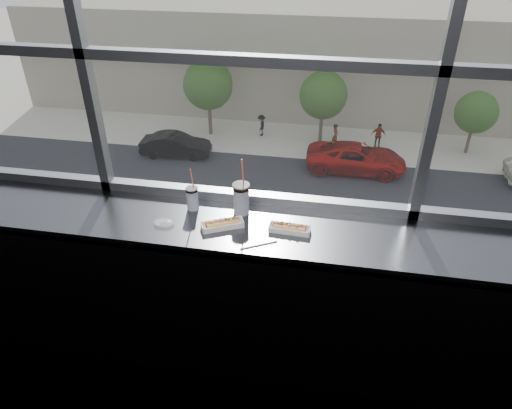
% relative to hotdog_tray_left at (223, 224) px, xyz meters
% --- Properties ---
extents(wall_back_lower, '(6.00, 0.00, 6.00)m').
position_rel_hotdog_tray_left_xyz_m(wall_back_lower, '(0.12, 0.33, -0.57)').
color(wall_back_lower, black).
rests_on(wall_back_lower, ground).
extents(window_glass, '(6.00, 0.00, 6.00)m').
position_rel_hotdog_tray_left_xyz_m(window_glass, '(0.12, 0.35, 1.18)').
color(window_glass, silver).
rests_on(window_glass, ground).
extents(window_mullions, '(6.00, 0.08, 2.40)m').
position_rel_hotdog_tray_left_xyz_m(window_mullions, '(0.12, 0.33, 1.18)').
color(window_mullions, gray).
rests_on(window_mullions, ground).
extents(counter, '(6.00, 0.55, 0.06)m').
position_rel_hotdog_tray_left_xyz_m(counter, '(0.12, 0.05, -0.05)').
color(counter, '#555659').
rests_on(counter, ground).
extents(counter_fascia, '(6.00, 0.04, 1.04)m').
position_rel_hotdog_tray_left_xyz_m(counter_fascia, '(0.12, -0.20, -0.57)').
color(counter_fascia, '#555659').
rests_on(counter_fascia, ground).
extents(hotdog_tray_left, '(0.26, 0.18, 0.06)m').
position_rel_hotdog_tray_left_xyz_m(hotdog_tray_left, '(0.00, 0.00, 0.00)').
color(hotdog_tray_left, white).
rests_on(hotdog_tray_left, counter).
extents(hotdog_tray_right, '(0.25, 0.09, 0.06)m').
position_rel_hotdog_tray_left_xyz_m(hotdog_tray_right, '(0.40, 0.03, -0.00)').
color(hotdog_tray_right, white).
rests_on(hotdog_tray_right, counter).
extents(soda_cup_left, '(0.08, 0.08, 0.29)m').
position_rel_hotdog_tray_left_xyz_m(soda_cup_left, '(-0.23, 0.17, 0.06)').
color(soda_cup_left, white).
rests_on(soda_cup_left, counter).
extents(soda_cup_right, '(0.11, 0.11, 0.39)m').
position_rel_hotdog_tray_left_xyz_m(soda_cup_right, '(0.08, 0.18, 0.09)').
color(soda_cup_right, white).
rests_on(soda_cup_right, counter).
extents(loose_straw, '(0.20, 0.12, 0.01)m').
position_rel_hotdog_tray_left_xyz_m(loose_straw, '(0.24, -0.14, -0.02)').
color(loose_straw, white).
rests_on(loose_straw, counter).
extents(wrapper, '(0.11, 0.08, 0.03)m').
position_rel_hotdog_tray_left_xyz_m(wrapper, '(-0.35, -0.03, -0.01)').
color(wrapper, silver).
rests_on(wrapper, counter).
extents(plaza_ground, '(120.00, 120.00, 0.00)m').
position_rel_hotdog_tray_left_xyz_m(plaza_ground, '(0.12, 43.83, -12.12)').
color(plaza_ground, '#B5AF99').
rests_on(plaza_ground, ground).
extents(plaza_near, '(50.00, 14.00, 0.04)m').
position_rel_hotdog_tray_left_xyz_m(plaza_near, '(0.12, 7.33, -12.10)').
color(plaza_near, '#B5AF99').
rests_on(plaza_near, plaza_ground).
extents(street_asphalt, '(80.00, 10.00, 0.06)m').
position_rel_hotdog_tray_left_xyz_m(street_asphalt, '(0.12, 20.33, -12.09)').
color(street_asphalt, black).
rests_on(street_asphalt, plaza_ground).
extents(far_sidewalk, '(80.00, 6.00, 0.04)m').
position_rel_hotdog_tray_left_xyz_m(far_sidewalk, '(0.12, 28.33, -12.10)').
color(far_sidewalk, '#B5AF99').
rests_on(far_sidewalk, plaza_ground).
extents(far_building, '(50.00, 14.00, 8.00)m').
position_rel_hotdog_tray_left_xyz_m(far_building, '(0.12, 38.33, -8.12)').
color(far_building, gray).
rests_on(far_building, plaza_ground).
extents(car_far_a, '(3.00, 6.30, 2.04)m').
position_rel_hotdog_tray_left_xyz_m(car_far_a, '(-9.65, 24.33, -11.04)').
color(car_far_a, black).
rests_on(car_far_a, street_asphalt).
extents(car_near_a, '(3.31, 7.10, 2.31)m').
position_rel_hotdog_tray_left_xyz_m(car_near_a, '(-13.97, 16.33, -10.91)').
color(car_near_a, slate).
rests_on(car_near_a, street_asphalt).
extents(car_far_b, '(2.87, 6.88, 2.29)m').
position_rel_hotdog_tray_left_xyz_m(car_far_b, '(2.18, 24.33, -10.92)').
color(car_far_b, '#9D0300').
rests_on(car_far_b, street_asphalt).
extents(car_near_c, '(3.59, 6.92, 2.21)m').
position_rel_hotdog_tray_left_xyz_m(car_near_c, '(-0.23, 16.33, -10.96)').
color(car_near_c, '#B43100').
rests_on(car_near_c, street_asphalt).
extents(pedestrian_c, '(0.93, 0.69, 2.08)m').
position_rel_hotdog_tray_left_xyz_m(pedestrian_c, '(3.71, 28.19, -11.04)').
color(pedestrian_c, '#66605B').
rests_on(pedestrian_c, far_sidewalk).
extents(pedestrian_b, '(0.68, 0.91, 2.05)m').
position_rel_hotdog_tray_left_xyz_m(pedestrian_b, '(0.79, 27.60, -11.06)').
color(pedestrian_b, '#66605B').
rests_on(pedestrian_b, far_sidewalk).
extents(pedestrian_a, '(0.63, 0.84, 1.88)m').
position_rel_hotdog_tray_left_xyz_m(pedestrian_a, '(-4.60, 28.72, -11.14)').
color(pedestrian_a, '#66605B').
rests_on(pedestrian_a, far_sidewalk).
extents(tree_left, '(3.53, 3.53, 5.52)m').
position_rel_hotdog_tray_left_xyz_m(tree_left, '(-8.36, 28.33, -8.38)').
color(tree_left, '#47382B').
rests_on(tree_left, far_sidewalk).
extents(tree_center, '(3.28, 3.28, 5.13)m').
position_rel_hotdog_tray_left_xyz_m(tree_center, '(-0.28, 28.33, -8.65)').
color(tree_center, '#47382B').
rests_on(tree_center, far_sidewalk).
extents(tree_right, '(2.76, 2.76, 4.31)m').
position_rel_hotdog_tray_left_xyz_m(tree_right, '(9.68, 28.33, -9.21)').
color(tree_right, '#47382B').
rests_on(tree_right, far_sidewalk).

